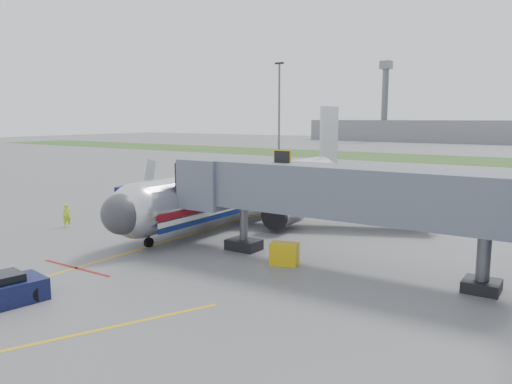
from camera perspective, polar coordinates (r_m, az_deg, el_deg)
The scene contains 16 objects.
ground at distance 34.48m, azimuth -14.53°, elevation -6.77°, with size 400.00×400.00×0.00m, color #565659.
grass_strip at distance 115.21m, azimuth 20.87°, elevation 3.50°, with size 300.00×25.00×0.01m, color #2D4C1E.
apron_markings at distance 30.27m, azimuth -25.10°, elevation -9.46°, with size 21.52×50.00×0.01m.
airliner at distance 45.35m, azimuth -0.24°, elevation 0.54°, with size 32.10×35.67×10.25m.
jet_bridge at distance 30.01m, azimuth 9.39°, elevation -0.14°, with size 25.30×4.00×6.90m.
light_mast_left at distance 107.26m, azimuth 2.66°, elevation 9.48°, with size 2.00×0.44×20.40m.
distant_terminal at distance 195.34m, azimuth 23.26°, elevation 6.37°, with size 120.00×14.00×8.00m, color slate.
control_tower at distance 198.25m, azimuth 14.53°, elevation 10.66°, with size 4.00×4.00×30.00m.
pushback_tug at distance 27.40m, azimuth -26.84°, elevation -10.07°, with size 2.80×3.92×1.50m.
baggage_tug at distance 47.14m, azimuth -14.19°, elevation -1.72°, with size 1.58×2.63×1.75m.
baggage_cart_a at distance 44.18m, azimuth -10.08°, elevation -2.09°, with size 1.84×1.84×1.78m.
baggage_cart_b at distance 55.14m, azimuth -14.83°, elevation -0.23°, with size 1.80×1.80×1.61m.
baggage_cart_c at distance 49.37m, azimuth -9.51°, elevation -0.91°, with size 1.77×1.77×1.86m.
belt_loader at distance 42.31m, azimuth -9.60°, elevation -3.17°, with size 1.39×3.80×1.83m.
ground_power_cart at distance 30.79m, azimuth 3.26°, elevation -7.08°, with size 1.92×1.54×1.34m.
ramp_worker at distance 43.83m, azimuth -20.80°, elevation -2.54°, with size 0.69×0.45×1.90m, color #C2E31A.
Camera 1 is at (24.89, -22.14, 8.92)m, focal length 35.00 mm.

